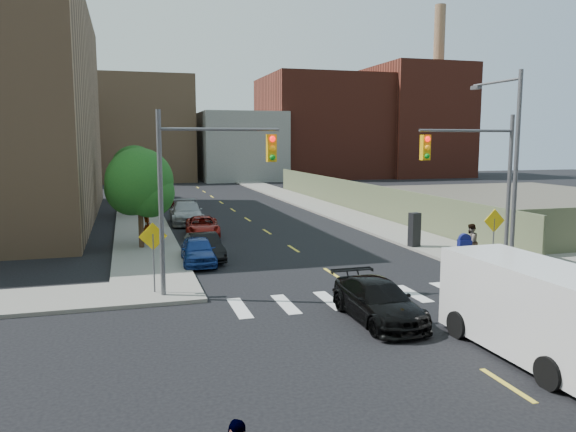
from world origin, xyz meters
TOP-DOWN VIEW (x-y plane):
  - ground at (0.00, 0.00)m, footprint 160.00×160.00m
  - sidewalk_nw at (-7.75, 41.50)m, footprint 3.50×73.00m
  - sidewalk_ne at (7.75, 41.50)m, footprint 3.50×73.00m
  - fence_north at (9.60, 28.00)m, footprint 0.12×44.00m
  - gravel_lot at (28.00, 30.00)m, footprint 36.00×42.00m
  - bg_bldg_west at (-22.00, 70.00)m, footprint 14.00×18.00m
  - bg_bldg_midwest at (-6.00, 72.00)m, footprint 14.00×16.00m
  - bg_bldg_center at (8.00, 70.00)m, footprint 12.00×16.00m
  - bg_bldg_east at (22.00, 72.00)m, footprint 18.00×18.00m
  - bg_bldg_fareast at (38.00, 70.00)m, footprint 14.00×16.00m
  - smokestack at (42.00, 70.00)m, footprint 1.80×1.80m
  - signal_nw at (-5.98, 6.00)m, footprint 4.59×0.30m
  - signal_ne at (5.98, 6.00)m, footprint 4.59×0.30m
  - streetlight_ne at (8.20, 6.90)m, footprint 0.25×3.70m
  - warn_sign_nw at (-7.80, 6.50)m, footprint 1.06×0.06m
  - warn_sign_ne at (7.20, 6.50)m, footprint 1.06×0.06m
  - warn_sign_midwest at (-7.80, 20.00)m, footprint 1.06×0.06m
  - tree_west_near at (-8.00, 16.05)m, footprint 3.66×3.64m
  - tree_west_far at (-8.00, 31.05)m, footprint 3.66×3.64m
  - parked_car_blue at (-5.50, 11.58)m, footprint 1.76×3.96m
  - parked_car_black at (-5.07, 12.48)m, footprint 1.65×4.04m
  - parked_car_red at (-4.25, 19.53)m, footprint 2.42×4.56m
  - parked_car_silver at (-4.65, 25.17)m, footprint 2.38×5.51m
  - parked_car_white at (-4.20, 26.63)m, footprint 2.07×4.31m
  - parked_car_maroon at (-5.50, 36.73)m, footprint 1.68×3.83m
  - parked_car_grey at (-5.41, 42.68)m, footprint 2.83×5.62m
  - black_sedan at (-0.89, 1.40)m, footprint 1.95×4.62m
  - cargo_van at (1.84, -2.38)m, footprint 2.49×5.74m
  - mailbox at (6.56, 7.77)m, footprint 0.65×0.55m
  - payphone at (6.30, 12.09)m, footprint 0.62×0.54m
  - pedestrian_west at (-7.65, 17.01)m, footprint 0.56×0.77m
  - pedestrian_east at (7.12, 8.12)m, footprint 1.07×0.98m

SIDE VIEW (x-z plane):
  - ground at x=0.00m, z-range 0.00..0.00m
  - gravel_lot at x=28.00m, z-range 0.00..0.06m
  - sidewalk_nw at x=-7.75m, z-range 0.00..0.15m
  - sidewalk_ne at x=7.75m, z-range 0.00..0.15m
  - parked_car_red at x=-4.25m, z-range 0.00..1.22m
  - parked_car_maroon at x=-5.50m, z-range 0.00..1.22m
  - parked_car_black at x=-5.07m, z-range 0.00..1.30m
  - parked_car_blue at x=-5.50m, z-range 0.00..1.33m
  - black_sedan at x=-0.89m, z-range 0.00..1.33m
  - parked_car_white at x=-4.20m, z-range 0.00..1.42m
  - parked_car_grey at x=-5.41m, z-range 0.00..1.53m
  - parked_car_silver at x=-4.65m, z-range 0.00..1.58m
  - mailbox at x=6.56m, z-range 0.13..1.52m
  - pedestrian_east at x=7.12m, z-range 0.15..1.93m
  - payphone at x=6.30m, z-range 0.15..2.00m
  - pedestrian_west at x=-7.65m, z-range 0.15..2.10m
  - fence_north at x=9.60m, z-range 0.00..2.50m
  - cargo_van at x=1.84m, z-range 0.07..2.67m
  - warn_sign_nw at x=-7.80m, z-range 0.58..3.41m
  - warn_sign_ne at x=7.20m, z-range 0.58..3.41m
  - warn_sign_midwest at x=-7.80m, z-range 0.58..3.41m
  - tree_west_near at x=-8.00m, z-range 0.72..6.24m
  - tree_west_far at x=-8.00m, z-range 0.72..6.24m
  - signal_nw at x=-5.98m, z-range 1.03..8.03m
  - signal_ne at x=5.98m, z-range 1.03..8.03m
  - bg_bldg_center at x=8.00m, z-range 0.00..10.00m
  - streetlight_ne at x=8.20m, z-range 0.72..9.72m
  - bg_bldg_west at x=-22.00m, z-range 0.00..12.00m
  - bg_bldg_midwest at x=-6.00m, z-range 0.00..15.00m
  - bg_bldg_east at x=22.00m, z-range 0.00..16.00m
  - bg_bldg_fareast at x=38.00m, z-range 0.00..18.00m
  - smokestack at x=42.00m, z-range 0.00..28.00m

